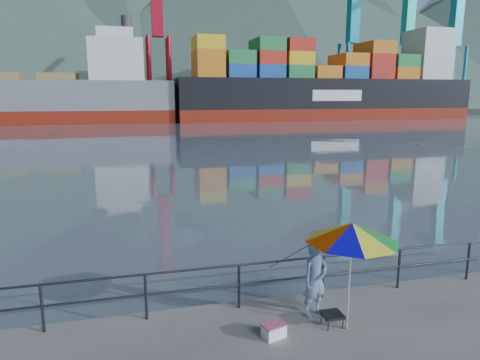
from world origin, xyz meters
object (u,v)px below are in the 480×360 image
object	(u,v)px
bulk_carrier	(28,98)
container_ship	(334,88)
beach_umbrella	(352,232)
cooler_bag	(274,331)
fisherman	(315,279)

from	to	relation	value
bulk_carrier	container_ship	size ratio (longest dim) A/B	0.89
beach_umbrella	container_ship	world-z (taller)	container_ship
bulk_carrier	container_ship	distance (m)	56.01
bulk_carrier	container_ship	world-z (taller)	container_ship
bulk_carrier	container_ship	xyz separation A→B (m)	(55.98, -0.88, 1.73)
cooler_bag	beach_umbrella	bearing A→B (deg)	-19.57
fisherman	beach_umbrella	world-z (taller)	beach_umbrella
container_ship	bulk_carrier	bearing A→B (deg)	179.10
beach_umbrella	cooler_bag	size ratio (longest dim) A/B	5.24
beach_umbrella	bulk_carrier	bearing A→B (deg)	105.82
cooler_bag	container_ship	size ratio (longest dim) A/B	0.01
bulk_carrier	cooler_bag	bearing A→B (deg)	-75.28
cooler_bag	bulk_carrier	xyz separation A→B (m)	(-19.14, 72.86, 3.99)
bulk_carrier	container_ship	bearing A→B (deg)	-0.90
beach_umbrella	bulk_carrier	distance (m)	75.84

